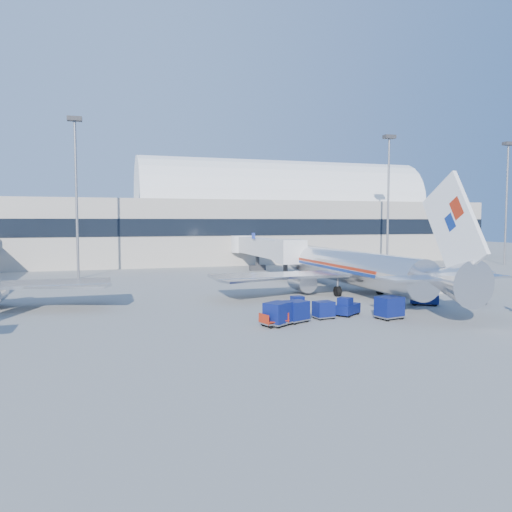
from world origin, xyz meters
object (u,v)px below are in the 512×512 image
object	(u,v)px
barrier_mid	(455,289)
cart_solo_far	(475,295)
barrier_near	(430,290)
cart_train_c	(278,313)
cart_train_a	(324,309)
airliner_main	(355,268)
tug_right	(423,297)
tug_lead	(347,307)
tug_left	(295,305)
jetbridge_near	(261,247)
cart_train_b	(296,311)
cart_solo_near	(389,307)
cart_open_red	(274,322)
mast_west	(76,173)
mast_east	(389,182)
barrier_far	(479,288)
mast_far_east	(507,185)

from	to	relation	value
barrier_mid	cart_solo_far	xyz separation A→B (m)	(-3.39, -7.01, 0.46)
barrier_near	cart_train_c	xyz separation A→B (m)	(-21.85, -10.81, 0.53)
cart_train_a	cart_train_c	bearing A→B (deg)	-169.85
airliner_main	tug_right	distance (m)	9.17
tug_lead	tug_left	world-z (taller)	tug_lead
cart_train_c	tug_left	bearing A→B (deg)	21.21
barrier_near	barrier_mid	world-z (taller)	same
jetbridge_near	airliner_main	bearing A→B (deg)	-84.78
airliner_main	cart_train_b	xyz separation A→B (m)	(-12.06, -12.53, -2.01)
cart_solo_near	cart_solo_far	size ratio (longest dim) A/B	1.19
jetbridge_near	cart_train_b	xyz separation A→B (m)	(-9.65, -38.83, -3.01)
cart_train_b	cart_open_red	bearing A→B (deg)	178.87
mast_west	cart_train_a	distance (m)	44.94
tug_right	barrier_mid	bearing A→B (deg)	67.68
jetbridge_near	mast_east	bearing A→B (deg)	-2.07
tug_left	cart_open_red	size ratio (longest dim) A/B	1.07
tug_lead	cart_train_c	bearing A→B (deg)	160.55
mast_west	tug_lead	distance (m)	45.62
barrier_far	cart_solo_near	distance (m)	21.77
tug_left	cart_train_c	bearing A→B (deg)	139.93
airliner_main	cart_train_c	distance (m)	19.31
airliner_main	mast_east	distance (m)	34.51
jetbridge_near	mast_east	distance (m)	24.91
tug_lead	tug_right	world-z (taller)	tug_right
barrier_near	cart_train_b	size ratio (longest dim) A/B	1.25
barrier_near	cart_train_a	distance (m)	19.65
mast_west	mast_east	size ratio (longest dim) A/B	1.00
barrier_near	tug_right	distance (m)	7.93
mast_far_east	cart_solo_far	distance (m)	52.86
barrier_mid	barrier_far	world-z (taller)	same
mast_west	cart_train_b	distance (m)	44.27
mast_west	cart_solo_far	bearing A→B (deg)	-42.73
barrier_mid	cart_open_red	world-z (taller)	barrier_mid
mast_west	mast_east	xyz separation A→B (m)	(50.00, 0.00, 0.00)
airliner_main	cart_train_a	size ratio (longest dim) A/B	20.58
barrier_far	cart_solo_far	distance (m)	9.71
cart_train_b	cart_solo_near	distance (m)	7.98
mast_west	tug_right	size ratio (longest dim) A/B	7.82
airliner_main	cart_train_a	bearing A→B (deg)	-128.09
cart_solo_far	mast_east	bearing A→B (deg)	73.87
mast_west	barrier_far	xyz separation A→B (m)	(44.60, -28.00, -14.34)
airliner_main	barrier_near	bearing A→B (deg)	-17.39
tug_lead	tug_right	bearing A→B (deg)	-20.60
tug_right	tug_left	world-z (taller)	tug_right
barrier_far	tug_lead	size ratio (longest dim) A/B	1.10
mast_west	cart_train_c	bearing A→B (deg)	-67.41
tug_right	cart_train_b	bearing A→B (deg)	-132.02
cart_solo_near	cart_train_b	bearing A→B (deg)	160.33
barrier_near	cart_solo_near	world-z (taller)	cart_solo_near
jetbridge_near	tug_lead	world-z (taller)	jetbridge_near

